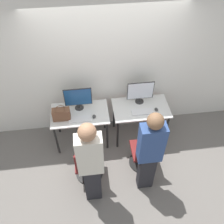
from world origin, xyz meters
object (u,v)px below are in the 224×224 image
(monitor_right, at_px, (140,92))
(office_chair_right, at_px, (144,154))
(office_chair_left, at_px, (88,165))
(handbag, at_px, (61,114))
(person_right, at_px, (150,152))
(keyboard_right, at_px, (142,112))
(mouse_left, at_px, (94,116))
(person_left, at_px, (91,163))
(keyboard_left, at_px, (80,119))
(mouse_right, at_px, (156,109))
(monitor_left, at_px, (78,98))

(monitor_right, height_order, office_chair_right, monitor_right)
(office_chair_left, xyz_separation_m, handbag, (-0.39, 0.74, 0.53))
(office_chair_right, distance_m, handbag, 1.60)
(person_right, bearing_deg, keyboard_right, 83.11)
(mouse_left, relative_size, person_right, 0.05)
(mouse_left, xyz_separation_m, person_left, (-0.12, -1.07, 0.21))
(keyboard_right, height_order, office_chair_right, office_chair_right)
(person_left, bearing_deg, office_chair_right, 26.69)
(keyboard_left, xyz_separation_m, handbag, (-0.31, 0.06, 0.11))
(mouse_right, height_order, person_right, person_right)
(mouse_left, relative_size, person_left, 0.05)
(monitor_left, bearing_deg, person_right, -50.98)
(keyboard_left, bearing_deg, mouse_right, 2.42)
(monitor_right, bearing_deg, mouse_right, -45.04)
(person_right, height_order, handbag, person_right)
(office_chair_right, bearing_deg, person_right, -98.76)
(monitor_left, xyz_separation_m, office_chair_right, (1.06, -0.87, -0.66))
(monitor_right, bearing_deg, person_right, -95.37)
(office_chair_right, relative_size, person_right, 0.50)
(mouse_right, distance_m, office_chair_right, 0.83)
(person_left, bearing_deg, monitor_right, 53.96)
(office_chair_left, distance_m, person_left, 0.74)
(keyboard_right, bearing_deg, handbag, 179.03)
(handbag, bearing_deg, monitor_left, 36.82)
(keyboard_right, bearing_deg, office_chair_left, -145.53)
(keyboard_left, xyz_separation_m, person_left, (0.13, -1.04, 0.22))
(mouse_left, bearing_deg, person_right, -52.30)
(keyboard_left, bearing_deg, handbag, 168.73)
(handbag, bearing_deg, monitor_right, 10.18)
(office_chair_left, height_order, person_right, person_right)
(keyboard_left, relative_size, office_chair_right, 0.45)
(office_chair_left, bearing_deg, monitor_right, 43.70)
(office_chair_left, height_order, person_left, person_left)
(keyboard_left, height_order, mouse_left, mouse_left)
(keyboard_left, height_order, office_chair_right, office_chair_right)
(person_right, xyz_separation_m, handbag, (-1.31, 1.00, -0.08))
(monitor_right, relative_size, handbag, 1.62)
(mouse_right, distance_m, person_right, 1.09)
(office_chair_right, bearing_deg, office_chair_left, -174.15)
(mouse_left, distance_m, keyboard_right, 0.87)
(keyboard_right, relative_size, handbag, 1.30)
(monitor_left, bearing_deg, keyboard_right, -12.81)
(monitor_right, height_order, person_right, person_right)
(monitor_left, xyz_separation_m, handbag, (-0.31, -0.23, -0.13))
(keyboard_left, relative_size, mouse_left, 4.34)
(monitor_left, xyz_separation_m, person_right, (1.00, -1.23, -0.04))
(person_left, distance_m, person_right, 0.88)
(office_chair_right, bearing_deg, monitor_left, 140.59)
(person_left, bearing_deg, monitor_left, 95.52)
(person_left, bearing_deg, person_right, 6.56)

